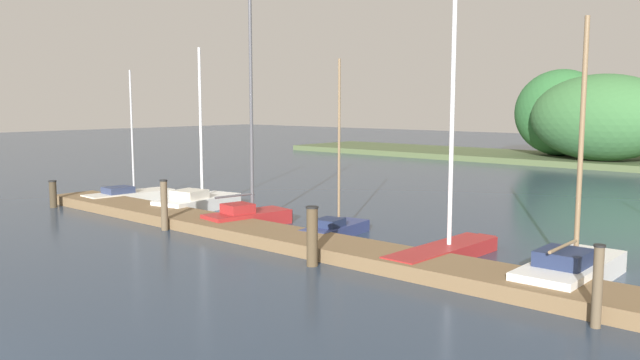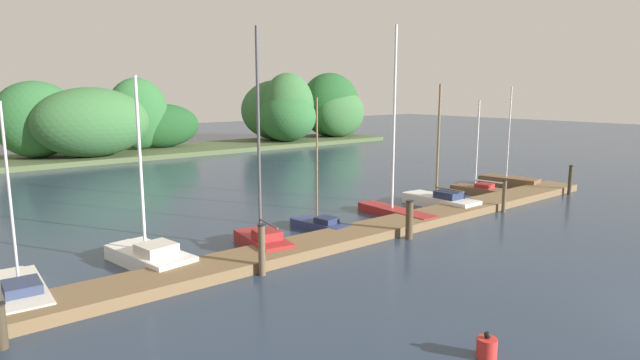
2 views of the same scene
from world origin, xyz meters
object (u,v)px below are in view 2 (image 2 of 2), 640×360
object	(u,v)px
channel_buoy_0	(487,347)
sailboat_2	(262,237)
sailboat_0	(20,290)
sailboat_1	(148,254)
sailboat_6	(477,188)
sailboat_3	(319,223)
sailboat_5	(439,199)
mooring_piling_4	(570,180)
mooring_piling_0	(0,326)
sailboat_7	(507,181)
mooring_piling_2	(409,220)
mooring_piling_1	(262,250)
sailboat_4	(394,207)
mooring_piling_3	(504,196)

from	to	relation	value
channel_buoy_0	sailboat_2	bearing A→B (deg)	87.01
sailboat_0	sailboat_1	world-z (taller)	sailboat_1
sailboat_6	channel_buoy_0	size ratio (longest dim) A/B	8.69
sailboat_3	sailboat_5	size ratio (longest dim) A/B	0.90
sailboat_3	mooring_piling_4	bearing A→B (deg)	-109.41
mooring_piling_0	channel_buoy_0	world-z (taller)	mooring_piling_0
mooring_piling_4	sailboat_6	bearing A→B (deg)	135.69
sailboat_7	sailboat_5	bearing A→B (deg)	86.62
sailboat_0	sailboat_6	bearing A→B (deg)	-85.35
sailboat_6	mooring_piling_2	size ratio (longest dim) A/B	3.39
sailboat_5	mooring_piling_4	xyz separation A→B (m)	(7.82, -2.66, 0.45)
mooring_piling_1	mooring_piling_4	xyz separation A→B (m)	(19.73, -0.09, 0.00)
mooring_piling_2	mooring_piling_1	bearing A→B (deg)	178.12
sailboat_2	sailboat_4	xyz separation A→B (m)	(7.21, 0.31, -0.01)
mooring_piling_4	mooring_piling_3	bearing A→B (deg)	179.89
mooring_piling_2	channel_buoy_0	distance (m)	8.95
sailboat_6	mooring_piling_1	bearing A→B (deg)	93.91
mooring_piling_1	mooring_piling_3	world-z (taller)	mooring_piling_1
sailboat_0	sailboat_7	world-z (taller)	sailboat_7
sailboat_0	sailboat_3	size ratio (longest dim) A/B	1.00
sailboat_3	channel_buoy_0	size ratio (longest dim) A/B	9.12
mooring_piling_3	sailboat_3	bearing A→B (deg)	160.66
sailboat_5	mooring_piling_4	world-z (taller)	sailboat_5
sailboat_3	mooring_piling_1	bearing A→B (deg)	114.28
sailboat_1	sailboat_7	distance (m)	21.74
sailboat_3	mooring_piling_4	size ratio (longest dim) A/B	3.29
sailboat_0	sailboat_6	world-z (taller)	sailboat_0
sailboat_3	mooring_piling_4	xyz separation A→B (m)	(15.06, -3.04, 0.53)
mooring_piling_0	mooring_piling_2	xyz separation A→B (m)	(13.49, 0.03, 0.22)
sailboat_4	mooring_piling_1	world-z (taller)	sailboat_4
sailboat_3	sailboat_5	xyz separation A→B (m)	(7.24, -0.38, 0.09)
sailboat_4	mooring_piling_2	xyz separation A→B (m)	(-2.16, -2.80, 0.32)
sailboat_0	mooring_piling_1	bearing A→B (deg)	-110.28
mooring_piling_2	channel_buoy_0	world-z (taller)	mooring_piling_2
sailboat_3	sailboat_5	world-z (taller)	sailboat_5
sailboat_7	sailboat_6	bearing A→B (deg)	81.75
sailboat_2	mooring_piling_1	xyz separation A→B (m)	(-1.48, -2.27, 0.36)
sailboat_6	mooring_piling_4	distance (m)	4.92
mooring_piling_0	mooring_piling_2	world-z (taller)	mooring_piling_2
sailboat_3	sailboat_6	size ratio (longest dim) A/B	1.05
sailboat_3	mooring_piling_0	distance (m)	12.06
sailboat_5	mooring_piling_2	bearing A→B (deg)	116.99
mooring_piling_1	mooring_piling_3	distance (m)	13.29
sailboat_6	mooring_piling_4	world-z (taller)	sailboat_6
sailboat_3	mooring_piling_1	world-z (taller)	sailboat_3
sailboat_4	mooring_piling_3	xyz separation A→B (m)	(4.60, -2.66, 0.33)
sailboat_4	sailboat_5	bearing A→B (deg)	-88.28
sailboat_3	mooring_piling_3	world-z (taller)	sailboat_3
mooring_piling_4	mooring_piling_0	bearing A→B (deg)	-179.66
sailboat_2	channel_buoy_0	world-z (taller)	sailboat_2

